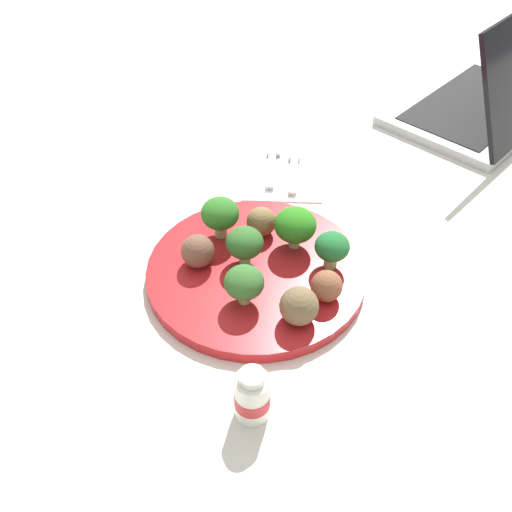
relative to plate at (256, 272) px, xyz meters
The scene contains 16 objects.
ground_plane 0.01m from the plate, ahead, with size 4.00×4.00×0.00m, color silver.
plate is the anchor object (origin of this frame).
broccoli_floret_back_right 0.04m from the plate, 60.34° to the left, with size 0.05×0.05×0.05m.
broccoli_floret_mid_left 0.07m from the plate, behind, with size 0.05×0.05×0.05m.
broccoli_floret_front_left 0.10m from the plate, 81.73° to the right, with size 0.04×0.04×0.05m.
broccoli_floret_back_left 0.09m from the plate, 42.63° to the left, with size 0.05×0.05×0.06m.
broccoli_floret_center 0.08m from the plate, 44.43° to the right, with size 0.06×0.06×0.06m.
meatball_front_left 0.07m from the plate, ahead, with size 0.04×0.04×0.04m, color brown.
meatball_back_right 0.08m from the plate, 89.79° to the left, with size 0.04×0.04×0.04m, color brown.
meatball_front_right 0.10m from the plate, 115.78° to the right, with size 0.04×0.04×0.04m, color brown.
meatball_back_left 0.11m from the plate, 144.66° to the right, with size 0.05×0.05×0.05m, color brown.
napkin 0.24m from the plate, ahead, with size 0.17×0.12×0.01m, color white.
fork 0.25m from the plate, ahead, with size 0.12×0.02×0.01m.
knife 0.25m from the plate, ahead, with size 0.15×0.02×0.01m.
yogurt_bottle 0.20m from the plate, behind, with size 0.04×0.04×0.07m.
laptop 0.58m from the plate, 39.38° to the right, with size 0.39×0.37×0.20m.
Camera 1 is at (-0.56, -0.06, 0.55)m, focal length 42.74 mm.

